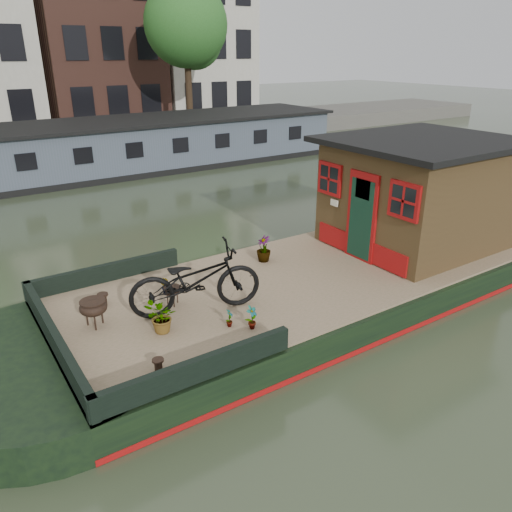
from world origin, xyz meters
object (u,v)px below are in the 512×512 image
brazier_front (94,313)px  brazier_rear (173,296)px  potted_plant_a (252,318)px  bicycle (195,280)px  cabin (419,192)px

brazier_front → brazier_rear: 1.38m
potted_plant_a → brazier_front: 2.57m
potted_plant_a → brazier_front: bearing=144.3°
bicycle → brazier_rear: bearing=43.7°
cabin → brazier_rear: cabin is taller
brazier_front → cabin: bearing=-2.5°
potted_plant_a → brazier_front: (-2.09, 1.50, 0.03)m
cabin → bicycle: (-5.78, -0.15, -0.63)m
bicycle → brazier_front: bearing=89.0°
potted_plant_a → brazier_rear: (-0.71, 1.47, -0.03)m
cabin → bicycle: cabin is taller
cabin → potted_plant_a: (-5.31, -1.18, -1.02)m
brazier_front → potted_plant_a: bearing=-35.7°
potted_plant_a → brazier_rear: bearing=115.6°
brazier_front → bicycle: bearing=-16.2°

